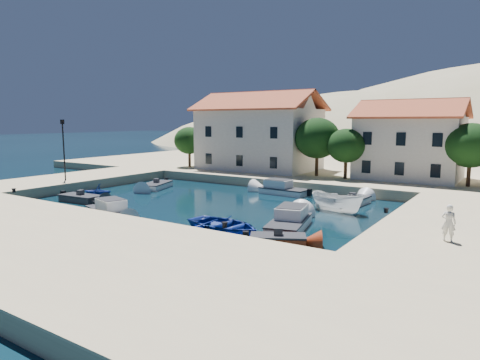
% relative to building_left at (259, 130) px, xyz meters
% --- Properties ---
extents(ground, '(400.00, 400.00, 0.00)m').
position_rel_building_left_xyz_m(ground, '(6.00, -28.00, -5.94)').
color(ground, black).
rests_on(ground, ground).
extents(quay_south, '(52.00, 12.00, 1.00)m').
position_rel_building_left_xyz_m(quay_south, '(6.00, -34.00, -5.44)').
color(quay_south, beige).
rests_on(quay_south, ground).
extents(quay_west, '(8.00, 20.00, 1.00)m').
position_rel_building_left_xyz_m(quay_west, '(-13.00, -18.00, -5.44)').
color(quay_west, beige).
rests_on(quay_west, ground).
extents(quay_north, '(80.00, 36.00, 1.00)m').
position_rel_building_left_xyz_m(quay_north, '(8.00, 10.00, -5.44)').
color(quay_north, beige).
rests_on(quay_north, ground).
extents(building_left, '(14.70, 9.45, 9.70)m').
position_rel_building_left_xyz_m(building_left, '(0.00, 0.00, 0.00)').
color(building_left, beige).
rests_on(building_left, quay_north).
extents(building_mid, '(10.50, 8.40, 8.30)m').
position_rel_building_left_xyz_m(building_mid, '(18.00, 1.00, -0.71)').
color(building_mid, beige).
rests_on(building_mid, quay_north).
extents(trees, '(37.30, 5.30, 6.45)m').
position_rel_building_left_xyz_m(trees, '(10.51, -2.54, -1.10)').
color(trees, '#382314').
rests_on(trees, quay_north).
extents(lamppost, '(0.35, 0.25, 6.22)m').
position_rel_building_left_xyz_m(lamppost, '(-11.50, -20.00, -1.18)').
color(lamppost, black).
rests_on(lamppost, quay_west).
extents(bollards, '(29.36, 9.56, 0.30)m').
position_rel_building_left_xyz_m(bollards, '(8.80, -24.13, -4.79)').
color(bollards, black).
rests_on(bollards, ground).
extents(motorboat_grey_sw, '(3.96, 2.01, 1.25)m').
position_rel_building_left_xyz_m(motorboat_grey_sw, '(-4.29, -23.50, -5.64)').
color(motorboat_grey_sw, '#2F2F33').
rests_on(motorboat_grey_sw, ground).
extents(cabin_cruiser_south, '(4.75, 3.07, 1.60)m').
position_rel_building_left_xyz_m(cabin_cruiser_south, '(2.47, -26.06, -5.46)').
color(cabin_cruiser_south, white).
rests_on(cabin_cruiser_south, ground).
extents(rowboat_south, '(5.82, 4.48, 1.12)m').
position_rel_building_left_xyz_m(rowboat_south, '(12.23, -24.82, -5.94)').
color(rowboat_south, navy).
rests_on(rowboat_south, ground).
extents(motorboat_red_se, '(3.46, 2.78, 1.25)m').
position_rel_building_left_xyz_m(motorboat_red_se, '(16.68, -25.68, -5.64)').
color(motorboat_red_se, maroon).
rests_on(motorboat_red_se, ground).
extents(cabin_cruiser_east, '(3.32, 5.62, 1.60)m').
position_rel_building_left_xyz_m(cabin_cruiser_east, '(15.47, -21.90, -5.46)').
color(cabin_cruiser_east, white).
rests_on(cabin_cruiser_east, ground).
extents(boat_east, '(4.90, 2.66, 1.79)m').
position_rel_building_left_xyz_m(boat_east, '(16.18, -15.04, -5.94)').
color(boat_east, white).
rests_on(boat_east, ground).
extents(motorboat_white_ne, '(2.16, 4.04, 1.25)m').
position_rel_building_left_xyz_m(motorboat_white_ne, '(16.26, -11.62, -5.64)').
color(motorboat_white_ne, white).
rests_on(motorboat_white_ne, ground).
extents(rowboat_west, '(3.32, 3.16, 1.37)m').
position_rel_building_left_xyz_m(rowboat_west, '(-5.20, -20.93, -5.94)').
color(rowboat_west, navy).
rests_on(rowboat_west, ground).
extents(motorboat_white_west, '(3.28, 4.75, 1.25)m').
position_rel_building_left_xyz_m(motorboat_white_west, '(-4.00, -14.36, -5.64)').
color(motorboat_white_west, white).
rests_on(motorboat_white_west, ground).
extents(cabin_cruiser_north, '(4.83, 2.26, 1.60)m').
position_rel_building_left_xyz_m(cabin_cruiser_north, '(8.95, -10.21, -5.46)').
color(cabin_cruiser_north, white).
rests_on(cabin_cruiser_north, ground).
extents(pedestrian, '(0.72, 0.49, 1.93)m').
position_rel_building_left_xyz_m(pedestrian, '(25.15, -23.18, -3.97)').
color(pedestrian, white).
rests_on(pedestrian, quay_east).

